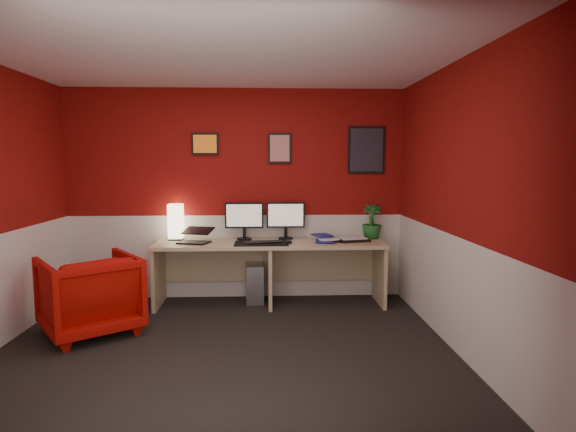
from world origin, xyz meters
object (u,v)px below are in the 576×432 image
(armchair, at_px, (90,294))
(zen_tray, at_px, (353,240))
(potted_plant, at_px, (372,221))
(shoji_lamp, at_px, (176,223))
(desk, at_px, (270,273))
(pc_tower, at_px, (254,282))
(monitor_right, at_px, (286,215))
(monitor_left, at_px, (244,215))
(laptop, at_px, (194,234))

(armchair, bearing_deg, zen_tray, 162.11)
(potted_plant, bearing_deg, shoji_lamp, 179.82)
(desk, xyz_separation_m, potted_plant, (1.21, 0.20, 0.57))
(armchair, bearing_deg, pc_tower, 177.58)
(desk, bearing_deg, monitor_right, 48.09)
(monitor_left, height_order, potted_plant, monitor_left)
(pc_tower, bearing_deg, shoji_lamp, 173.24)
(shoji_lamp, xyz_separation_m, zen_tray, (2.05, -0.19, -0.18))
(monitor_left, distance_m, zen_tray, 1.29)
(pc_tower, xyz_separation_m, armchair, (-1.54, -1.02, 0.16))
(monitor_left, height_order, zen_tray, monitor_left)
(laptop, height_order, armchair, laptop)
(laptop, distance_m, potted_plant, 2.08)
(shoji_lamp, distance_m, armchair, 1.35)
(monitor_right, xyz_separation_m, potted_plant, (1.02, -0.01, -0.08))
(zen_tray, bearing_deg, monitor_left, 172.43)
(desk, relative_size, armchair, 3.10)
(laptop, height_order, monitor_right, monitor_right)
(pc_tower, distance_m, armchair, 1.86)
(monitor_left, bearing_deg, laptop, -157.08)
(monitor_left, relative_size, potted_plant, 1.41)
(potted_plant, bearing_deg, pc_tower, -178.63)
(pc_tower, bearing_deg, zen_tray, -11.47)
(shoji_lamp, xyz_separation_m, potted_plant, (2.31, -0.01, 0.01))
(armchair, bearing_deg, laptop, -173.15)
(shoji_lamp, height_order, pc_tower, shoji_lamp)
(zen_tray, bearing_deg, laptop, -177.86)
(shoji_lamp, xyz_separation_m, monitor_left, (0.80, -0.02, 0.09))
(monitor_left, xyz_separation_m, monitor_right, (0.49, 0.02, 0.00))
(zen_tray, height_order, potted_plant, potted_plant)
(shoji_lamp, distance_m, pc_tower, 1.15)
(laptop, height_order, monitor_left, monitor_left)
(shoji_lamp, bearing_deg, laptop, -45.99)
(pc_tower, bearing_deg, laptop, -166.49)
(armchair, bearing_deg, monitor_left, -179.82)
(monitor_left, bearing_deg, armchair, -143.77)
(potted_plant, bearing_deg, laptop, -173.20)
(zen_tray, distance_m, armchair, 2.84)
(monitor_right, height_order, potted_plant, monitor_right)
(laptop, bearing_deg, monitor_left, 40.61)
(laptop, xyz_separation_m, armchair, (-0.87, -0.81, -0.46))
(desk, distance_m, monitor_left, 0.74)
(shoji_lamp, xyz_separation_m, laptop, (0.25, -0.25, -0.09))
(monitor_left, distance_m, monitor_right, 0.49)
(potted_plant, distance_m, pc_tower, 1.57)
(potted_plant, bearing_deg, armchair, -160.21)
(monitor_right, relative_size, potted_plant, 1.41)
(laptop, distance_m, armchair, 1.28)
(potted_plant, bearing_deg, zen_tray, -145.44)
(zen_tray, bearing_deg, pc_tower, 172.73)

